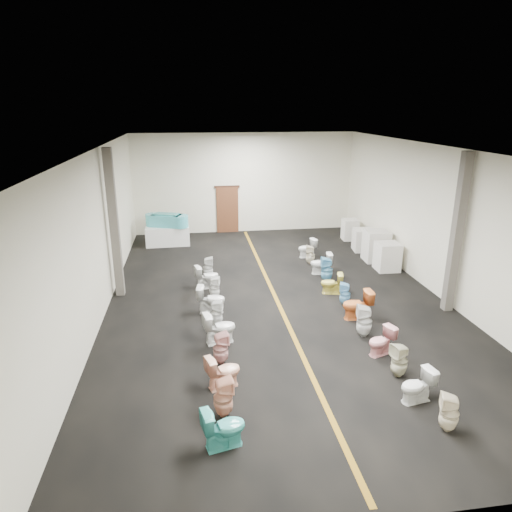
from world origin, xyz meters
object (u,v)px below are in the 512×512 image
object	(u,v)px
toilet_left_3	(221,348)
toilet_right_3	(381,341)
toilet_left_0	(224,427)
toilet_left_8	(207,277)
toilet_right_4	(364,321)
toilet_right_1	(417,386)
bathtub	(167,220)
appliance_crate_a	(387,257)
display_table	(168,235)
toilet_left_6	(211,299)
appliance_crate_c	(363,240)
toilet_right_2	(399,360)
toilet_right_10	(310,255)
toilet_right_6	(345,294)
toilet_left_2	(223,371)
toilet_right_5	(357,305)
appliance_crate_b	(376,246)
toilet_left_4	(220,328)
toilet_right_11	(307,248)
toilet_right_0	(449,413)
toilet_right_8	(327,270)
toilet_right_9	(321,263)
toilet_left_5	(216,313)
toilet_left_9	(208,267)
toilet_right_7	(332,283)
toilet_left_1	(223,398)
appliance_crate_d	(350,230)

from	to	relation	value
toilet_left_3	toilet_right_3	xyz separation A→B (m)	(3.77, -0.14, -0.04)
toilet_left_0	toilet_left_8	bearing A→B (deg)	-13.44
toilet_right_4	toilet_right_1	bearing A→B (deg)	12.98
bathtub	appliance_crate_a	size ratio (longest dim) A/B	1.78
display_table	toilet_left_6	bearing A→B (deg)	-78.04
display_table	appliance_crate_c	bearing A→B (deg)	-14.14
toilet_left_3	toilet_right_1	xyz separation A→B (m)	(3.75, -1.97, -0.03)
toilet_left_6	toilet_right_2	xyz separation A→B (m)	(3.86, -3.83, -0.01)
toilet_left_3	toilet_right_10	size ratio (longest dim) A/B	1.07
bathtub	toilet_right_6	bearing A→B (deg)	-31.36
bathtub	toilet_right_6	xyz separation A→B (m)	(5.41, -7.02, -0.72)
toilet_right_3	toilet_right_10	xyz separation A→B (m)	(0.01, 6.57, 0.02)
toilet_left_2	toilet_right_5	size ratio (longest dim) A/B	0.90
appliance_crate_c	appliance_crate_b	bearing A→B (deg)	-90.00
toilet_left_4	toilet_right_6	bearing A→B (deg)	-77.06
display_table	toilet_right_11	distance (m)	5.96
toilet_right_0	toilet_right_2	xyz separation A→B (m)	(-0.12, 1.79, 0.02)
toilet_right_5	toilet_right_11	size ratio (longest dim) A/B	1.14
toilet_right_5	toilet_left_6	bearing A→B (deg)	-103.63
toilet_left_6	toilet_right_8	xyz separation A→B (m)	(3.93, 1.85, 0.03)
toilet_right_3	toilet_right_8	world-z (taller)	toilet_right_8
appliance_crate_b	toilet_left_4	xyz separation A→B (m)	(-6.29, -5.50, -0.18)
toilet_left_8	toilet_right_5	size ratio (longest dim) A/B	0.93
toilet_right_9	toilet_right_10	bearing A→B (deg)	-169.10
appliance_crate_c	toilet_right_5	size ratio (longest dim) A/B	1.07
toilet_left_4	toilet_left_5	bearing A→B (deg)	-9.93
toilet_left_9	toilet_right_6	xyz separation A→B (m)	(3.90, -2.82, -0.02)
appliance_crate_c	toilet_left_0	distance (m)	12.28
appliance_crate_a	toilet_right_2	size ratio (longest dim) A/B	1.28
toilet_left_5	toilet_right_7	size ratio (longest dim) A/B	1.09
display_table	toilet_right_2	distance (m)	12.06
toilet_right_9	toilet_right_10	size ratio (longest dim) A/B	1.05
toilet_left_1	toilet_left_4	bearing A→B (deg)	-10.92
toilet_right_6	toilet_right_7	world-z (taller)	toilet_right_6
bathtub	toilet_right_8	bearing A→B (deg)	-22.53
toilet_right_1	toilet_right_10	world-z (taller)	toilet_right_10
toilet_left_3	toilet_left_5	distance (m)	1.88
toilet_right_7	toilet_left_1	bearing A→B (deg)	-22.23
toilet_right_6	toilet_left_4	bearing A→B (deg)	-44.03
toilet_left_4	toilet_right_0	xyz separation A→B (m)	(3.86, -3.84, -0.03)
toilet_right_3	toilet_right_9	size ratio (longest dim) A/B	0.91
bathtub	appliance_crate_d	distance (m)	7.92
toilet_left_3	toilet_right_2	distance (m)	3.94
toilet_left_2	toilet_right_11	xyz separation A→B (m)	(3.87, 8.18, -0.01)
bathtub	appliance_crate_a	distance (m)	9.01
toilet_left_9	toilet_right_2	size ratio (longest dim) A/B	0.95
appliance_crate_d	toilet_right_4	distance (m)	8.99
toilet_left_6	toilet_right_1	bearing A→B (deg)	-132.32
toilet_right_4	toilet_right_5	distance (m)	1.02
toilet_right_1	toilet_right_2	world-z (taller)	toilet_right_2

